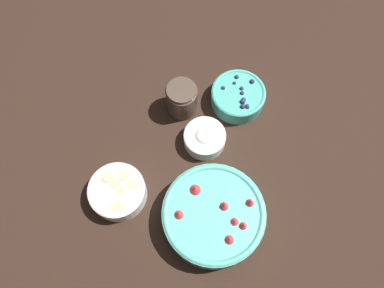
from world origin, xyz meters
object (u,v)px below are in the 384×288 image
object	(u,v)px
bowl_blueberries	(238,96)
bowl_strawberries	(214,215)
bowl_cream	(205,138)
jar_chocolate	(182,99)
bowl_bananas	(118,192)

from	to	relation	value
bowl_blueberries	bowl_strawberries	bearing A→B (deg)	0.48
bowl_cream	bowl_strawberries	bearing A→B (deg)	18.31
jar_chocolate	bowl_cream	bearing A→B (deg)	43.39
bowl_blueberries	jar_chocolate	distance (m)	0.17
bowl_bananas	bowl_cream	distance (m)	0.28
bowl_blueberries	bowl_cream	world-z (taller)	bowl_blueberries
bowl_cream	jar_chocolate	bearing A→B (deg)	-136.61
bowl_blueberries	bowl_bananas	distance (m)	0.44
bowl_blueberries	bowl_bananas	bearing A→B (deg)	-35.63
bowl_bananas	jar_chocolate	xyz separation A→B (m)	(-0.30, 0.10, 0.01)
bowl_bananas	bowl_cream	size ratio (longest dim) A/B	1.27
bowl_strawberries	bowl_cream	bearing A→B (deg)	-161.69
bowl_cream	jar_chocolate	world-z (taller)	jar_chocolate
bowl_strawberries	jar_chocolate	xyz separation A→B (m)	(-0.31, -0.16, 0.00)
bowl_strawberries	jar_chocolate	distance (m)	0.35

